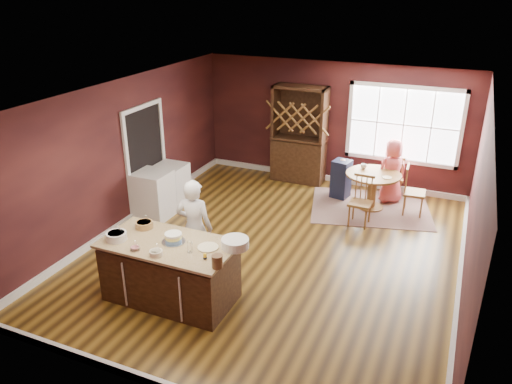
{
  "coord_description": "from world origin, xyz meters",
  "views": [
    {
      "loc": [
        2.68,
        -7.03,
        4.33
      ],
      "look_at": [
        -0.34,
        -0.05,
        1.05
      ],
      "focal_mm": 35.0,
      "sensor_mm": 36.0,
      "label": 1
    }
  ],
  "objects_px": {
    "baker": "(194,228)",
    "dryer": "(172,185)",
    "high_chair": "(341,178)",
    "washer": "(154,195)",
    "chair_south": "(360,201)",
    "seated_woman": "(392,171)",
    "kitchen_island": "(170,272)",
    "dining_table": "(373,184)",
    "hutch": "(299,135)",
    "chair_north": "(393,176)",
    "chair_east": "(415,190)",
    "layer_cake": "(173,238)",
    "toddler": "(341,160)"
  },
  "relations": [
    {
      "from": "baker",
      "to": "dryer",
      "type": "bearing_deg",
      "value": -57.68
    },
    {
      "from": "chair_south",
      "to": "dining_table",
      "type": "bearing_deg",
      "value": 87.9
    },
    {
      "from": "high_chair",
      "to": "toddler",
      "type": "relative_size",
      "value": 3.31
    },
    {
      "from": "chair_south",
      "to": "washer",
      "type": "height_order",
      "value": "chair_south"
    },
    {
      "from": "baker",
      "to": "dryer",
      "type": "xyz_separation_m",
      "value": [
        -1.75,
        2.07,
        -0.36
      ]
    },
    {
      "from": "seated_woman",
      "to": "hutch",
      "type": "xyz_separation_m",
      "value": [
        -2.15,
        0.36,
        0.42
      ]
    },
    {
      "from": "chair_south",
      "to": "hutch",
      "type": "distance_m",
      "value": 2.55
    },
    {
      "from": "washer",
      "to": "seated_woman",
      "type": "bearing_deg",
      "value": 32.21
    },
    {
      "from": "chair_east",
      "to": "hutch",
      "type": "distance_m",
      "value": 2.86
    },
    {
      "from": "washer",
      "to": "layer_cake",
      "type": "bearing_deg",
      "value": -49.52
    },
    {
      "from": "seated_woman",
      "to": "high_chair",
      "type": "height_order",
      "value": "seated_woman"
    },
    {
      "from": "kitchen_island",
      "to": "hutch",
      "type": "distance_m",
      "value": 5.17
    },
    {
      "from": "hutch",
      "to": "dryer",
      "type": "xyz_separation_m",
      "value": [
        -1.94,
        -2.3,
        -0.66
      ]
    },
    {
      "from": "baker",
      "to": "washer",
      "type": "xyz_separation_m",
      "value": [
        -1.75,
        1.43,
        -0.33
      ]
    },
    {
      "from": "layer_cake",
      "to": "dryer",
      "type": "xyz_separation_m",
      "value": [
        -1.83,
        2.78,
        -0.56
      ]
    },
    {
      "from": "chair_north",
      "to": "chair_south",
      "type": "bearing_deg",
      "value": 67.12
    },
    {
      "from": "dining_table",
      "to": "toddler",
      "type": "height_order",
      "value": "toddler"
    },
    {
      "from": "kitchen_island",
      "to": "layer_cake",
      "type": "distance_m",
      "value": 0.55
    },
    {
      "from": "chair_north",
      "to": "high_chair",
      "type": "distance_m",
      "value": 1.1
    },
    {
      "from": "chair_east",
      "to": "dining_table",
      "type": "bearing_deg",
      "value": 89.69
    },
    {
      "from": "chair_south",
      "to": "high_chair",
      "type": "relative_size",
      "value": 1.13
    },
    {
      "from": "baker",
      "to": "seated_woman",
      "type": "bearing_deg",
      "value": -128.08
    },
    {
      "from": "kitchen_island",
      "to": "chair_east",
      "type": "distance_m",
      "value": 5.17
    },
    {
      "from": "chair_south",
      "to": "dryer",
      "type": "distance_m",
      "value": 3.8
    },
    {
      "from": "kitchen_island",
      "to": "chair_south",
      "type": "bearing_deg",
      "value": 59.99
    },
    {
      "from": "dining_table",
      "to": "baker",
      "type": "xyz_separation_m",
      "value": [
        -2.06,
        -3.51,
        0.26
      ]
    },
    {
      "from": "kitchen_island",
      "to": "washer",
      "type": "bearing_deg",
      "value": 128.9
    },
    {
      "from": "high_chair",
      "to": "washer",
      "type": "height_order",
      "value": "washer"
    },
    {
      "from": "dining_table",
      "to": "hutch",
      "type": "height_order",
      "value": "hutch"
    },
    {
      "from": "washer",
      "to": "hutch",
      "type": "bearing_deg",
      "value": 56.55
    },
    {
      "from": "dining_table",
      "to": "chair_north",
      "type": "distance_m",
      "value": 0.78
    },
    {
      "from": "toddler",
      "to": "hutch",
      "type": "height_order",
      "value": "hutch"
    },
    {
      "from": "chair_east",
      "to": "chair_north",
      "type": "distance_m",
      "value": 0.85
    },
    {
      "from": "chair_south",
      "to": "seated_woman",
      "type": "height_order",
      "value": "seated_woman"
    },
    {
      "from": "chair_north",
      "to": "dryer",
      "type": "distance_m",
      "value": 4.63
    },
    {
      "from": "chair_east",
      "to": "dryer",
      "type": "distance_m",
      "value": 4.85
    },
    {
      "from": "chair_east",
      "to": "high_chair",
      "type": "height_order",
      "value": "chair_east"
    },
    {
      "from": "seated_woman",
      "to": "high_chair",
      "type": "bearing_deg",
      "value": -26.2
    },
    {
      "from": "hutch",
      "to": "seated_woman",
      "type": "bearing_deg",
      "value": -9.65
    },
    {
      "from": "baker",
      "to": "seated_woman",
      "type": "xyz_separation_m",
      "value": [
        2.34,
        4.01,
        -0.12
      ]
    },
    {
      "from": "layer_cake",
      "to": "seated_woman",
      "type": "xyz_separation_m",
      "value": [
        2.26,
        4.71,
        -0.32
      ]
    },
    {
      "from": "high_chair",
      "to": "washer",
      "type": "bearing_deg",
      "value": -131.87
    },
    {
      "from": "kitchen_island",
      "to": "seated_woman",
      "type": "bearing_deg",
      "value": 64.0
    },
    {
      "from": "chair_north",
      "to": "seated_woman",
      "type": "relative_size",
      "value": 0.72
    },
    {
      "from": "dryer",
      "to": "toddler",
      "type": "bearing_deg",
      "value": 30.41
    },
    {
      "from": "layer_cake",
      "to": "chair_south",
      "type": "bearing_deg",
      "value": 60.41
    },
    {
      "from": "dining_table",
      "to": "high_chair",
      "type": "height_order",
      "value": "high_chair"
    },
    {
      "from": "chair_east",
      "to": "toddler",
      "type": "bearing_deg",
      "value": 75.52
    },
    {
      "from": "baker",
      "to": "chair_east",
      "type": "height_order",
      "value": "baker"
    },
    {
      "from": "baker",
      "to": "kitchen_island",
      "type": "bearing_deg",
      "value": 83.56
    }
  ]
}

